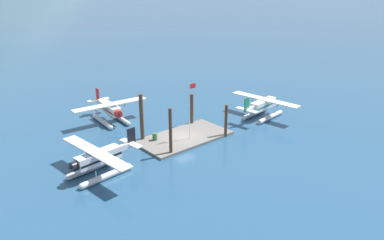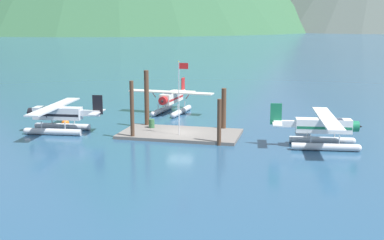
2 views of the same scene
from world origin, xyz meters
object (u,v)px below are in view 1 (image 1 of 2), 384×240
object	(u,v)px
fuel_drum	(155,137)
mooring_buoy	(84,164)
seaplane_cream_bow_left	(110,111)
seaplane_white_stbd_aft	(263,107)
seaplane_silver_port_aft	(99,161)
flagpole	(190,105)

from	to	relation	value
fuel_drum	mooring_buoy	xyz separation A→B (m)	(-9.37, -0.43, -0.34)
seaplane_cream_bow_left	seaplane_white_stbd_aft	size ratio (longest dim) A/B	1.00
seaplane_cream_bow_left	fuel_drum	bearing A→B (deg)	-86.40
seaplane_cream_bow_left	seaplane_white_stbd_aft	bearing A→B (deg)	-35.71
fuel_drum	mooring_buoy	distance (m)	9.39
mooring_buoy	seaplane_cream_bow_left	bearing A→B (deg)	48.89
seaplane_silver_port_aft	seaplane_white_stbd_aft	distance (m)	25.69
fuel_drum	seaplane_silver_port_aft	xyz separation A→B (m)	(-8.89, -2.87, 0.84)
seaplane_silver_port_aft	seaplane_cream_bow_left	bearing A→B (deg)	56.46
seaplane_cream_bow_left	flagpole	bearing A→B (deg)	-70.61
mooring_buoy	seaplane_white_stbd_aft	bearing A→B (deg)	-5.38
seaplane_silver_port_aft	seaplane_white_stbd_aft	xyz separation A→B (m)	(25.69, -0.02, 0.00)
seaplane_white_stbd_aft	flagpole	bearing A→B (deg)	177.85
flagpole	seaplane_cream_bow_left	bearing A→B (deg)	109.39
fuel_drum	seaplane_silver_port_aft	world-z (taller)	seaplane_silver_port_aft
flagpole	seaplane_silver_port_aft	bearing A→B (deg)	-177.84
seaplane_cream_bow_left	seaplane_white_stbd_aft	xyz separation A→B (m)	(17.41, -12.51, 0.00)
fuel_drum	mooring_buoy	bearing A→B (deg)	-177.40
fuel_drum	seaplane_cream_bow_left	size ratio (longest dim) A/B	0.08
flagpole	mooring_buoy	bearing A→B (deg)	171.38
seaplane_silver_port_aft	seaplane_white_stbd_aft	bearing A→B (deg)	-0.05
flagpole	seaplane_silver_port_aft	xyz separation A→B (m)	(-12.51, -0.47, -3.01)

